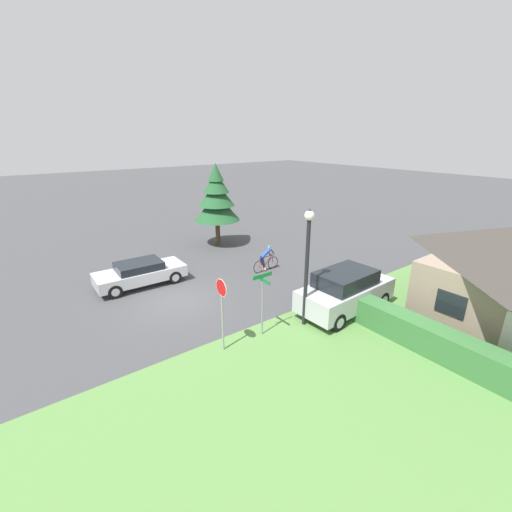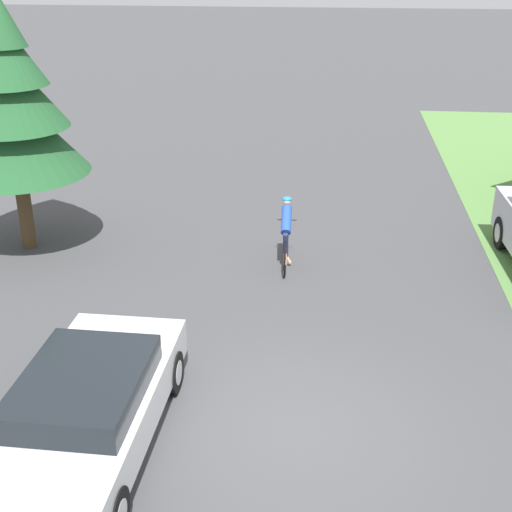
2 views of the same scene
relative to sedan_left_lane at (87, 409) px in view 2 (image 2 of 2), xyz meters
The scene contains 4 objects.
ground_plane 3.01m from the sedan_left_lane, 14.26° to the left, with size 140.00×140.00×0.00m, color #424244.
sedan_left_lane is the anchor object (origin of this frame).
cyclist 7.05m from the sedan_left_lane, 70.40° to the left, with size 0.44×1.87×1.54m.
conifer_tall_near 8.42m from the sedan_left_lane, 118.35° to the left, with size 3.24×3.24×5.84m.
Camera 2 is at (0.41, -8.68, 6.77)m, focal length 50.00 mm.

